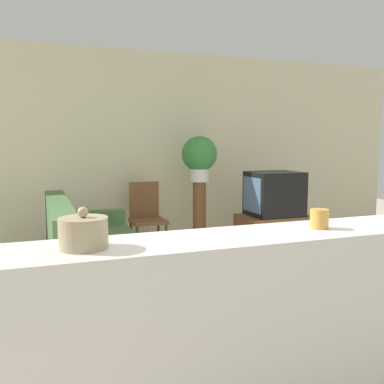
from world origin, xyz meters
name	(u,v)px	position (x,y,z in m)	size (l,w,h in m)	color
ground_plane	(230,352)	(0.00, 0.00, 0.00)	(14.00, 14.00, 0.00)	beige
wall_back	(125,148)	(0.00, 3.43, 1.35)	(9.00, 0.06, 2.70)	beige
couch	(93,258)	(-0.70, 1.66, 0.30)	(0.91, 2.04, 0.87)	#476B3D
tv_stand	(273,233)	(1.70, 2.26, 0.24)	(0.89, 0.58, 0.49)	brown
television	(274,194)	(1.69, 2.26, 0.77)	(0.65, 0.55, 0.57)	black
wooden_chair	(147,214)	(0.16, 2.90, 0.49)	(0.44, 0.44, 0.91)	brown
plant_stand	(199,215)	(0.84, 2.74, 0.46)	(0.17, 0.17, 0.91)	brown
potted_plant	(199,156)	(0.84, 2.74, 1.25)	(0.47, 0.47, 0.60)	white
foreground_counter	(287,323)	(0.00, -0.68, 0.49)	(2.75, 0.44, 0.98)	white
decorative_bowl	(83,233)	(-1.03, -0.68, 1.05)	(0.21, 0.21, 0.18)	tan
candle_jar	(319,219)	(0.18, -0.68, 1.03)	(0.10, 0.10, 0.10)	gold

